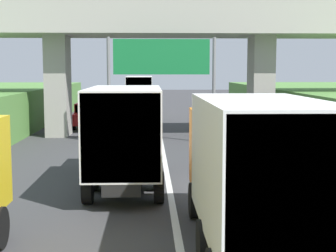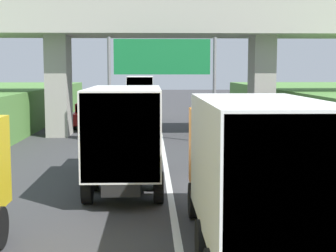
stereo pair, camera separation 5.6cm
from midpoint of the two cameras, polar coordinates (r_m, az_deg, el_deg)
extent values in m
cube|color=white|center=(25.55, -0.67, -2.67)|extent=(0.20, 85.85, 0.01)
cube|color=#ADA89E|center=(31.07, -0.96, 11.16)|extent=(40.00, 4.80, 1.10)
cube|color=#ADA89E|center=(28.98, -0.87, 13.70)|extent=(40.00, 0.36, 1.10)
cube|color=#ADA89E|center=(33.39, -1.05, 12.73)|extent=(40.00, 0.36, 1.10)
cube|color=#9F9A91|center=(31.47, -12.36, 4.43)|extent=(1.30, 2.20, 6.07)
cube|color=#9F9A91|center=(31.73, 10.37, 4.48)|extent=(1.30, 2.20, 6.07)
cylinder|color=slate|center=(27.51, -6.75, 3.96)|extent=(0.18, 0.18, 5.77)
cylinder|color=slate|center=(27.64, 5.14, 3.99)|extent=(0.18, 0.18, 5.77)
cube|color=#167238|center=(27.41, -0.80, 7.83)|extent=(5.20, 0.12, 1.90)
cube|color=white|center=(27.40, -0.80, 7.83)|extent=(4.89, 0.01, 1.67)
cube|color=black|center=(46.92, -3.26, 2.25)|extent=(1.10, 7.30, 0.36)
cube|color=#B2B5B7|center=(49.44, -3.21, 3.89)|extent=(2.10, 2.10, 2.10)
cube|color=#2D3842|center=(50.45, -3.19, 4.28)|extent=(1.89, 0.06, 0.90)
cube|color=silver|center=(45.78, -3.30, 4.00)|extent=(2.30, 5.20, 2.60)
cube|color=#A8A8A4|center=(43.21, -3.36, 3.86)|extent=(2.21, 0.04, 2.50)
cylinder|color=black|center=(49.55, -4.32, 2.25)|extent=(0.30, 0.96, 0.96)
cylinder|color=black|center=(49.51, -2.08, 2.26)|extent=(0.30, 0.96, 0.96)
cylinder|color=black|center=(44.49, -4.70, 1.78)|extent=(0.30, 0.96, 0.96)
cylinder|color=black|center=(44.45, -1.94, 1.80)|extent=(0.30, 0.96, 0.96)
cylinder|color=black|center=(46.18, -4.60, 1.95)|extent=(0.30, 0.96, 0.96)
cylinder|color=black|center=(46.13, -1.95, 1.96)|extent=(0.30, 0.96, 0.96)
cube|color=black|center=(11.51, 9.01, -10.67)|extent=(1.10, 7.30, 0.36)
cube|color=orange|center=(13.73, 7.01, -2.59)|extent=(2.10, 2.10, 2.10)
cube|color=#2D3842|center=(14.69, 6.40, -0.82)|extent=(1.89, 0.06, 0.90)
cube|color=silver|center=(10.15, 10.30, -4.38)|extent=(2.30, 5.20, 2.60)
cube|color=#A8A8A4|center=(7.71, 14.46, -7.91)|extent=(2.21, 0.04, 2.50)
cylinder|color=black|center=(13.90, 2.94, -8.38)|extent=(0.30, 0.96, 0.96)
cylinder|color=black|center=(14.20, 10.84, -8.17)|extent=(0.30, 0.96, 0.96)
cylinder|color=black|center=(10.66, 4.04, -13.02)|extent=(0.30, 0.96, 0.96)
cylinder|color=black|center=(11.09, 15.37, -12.46)|extent=(0.30, 0.96, 0.96)
cube|color=black|center=(17.76, -4.76, -4.55)|extent=(1.10, 7.30, 0.36)
cube|color=black|center=(20.15, -4.46, 0.29)|extent=(2.10, 2.10, 2.10)
cube|color=#2D3842|center=(21.14, -4.36, 1.39)|extent=(1.89, 0.06, 0.90)
cube|color=silver|center=(16.50, -4.97, -0.19)|extent=(2.30, 5.20, 2.60)
cube|color=#A8A8A4|center=(13.94, -5.49, -1.40)|extent=(2.21, 0.04, 2.50)
cylinder|color=black|center=(20.41, -7.15, -3.66)|extent=(0.30, 0.96, 0.96)
cylinder|color=black|center=(20.33, -1.69, -3.65)|extent=(0.30, 0.96, 0.96)
cylinder|color=black|center=(15.47, -9.16, -6.93)|extent=(0.30, 0.96, 0.96)
cylinder|color=black|center=(15.36, -1.16, -6.95)|extent=(0.30, 0.96, 0.96)
cylinder|color=black|center=(17.11, -8.48, -5.63)|extent=(0.30, 0.96, 0.96)
cylinder|color=black|center=(17.01, -1.26, -5.64)|extent=(0.30, 0.96, 0.96)
cube|color=#236B38|center=(34.64, 7.12, 0.82)|extent=(1.76, 4.10, 0.76)
cube|color=#236B38|center=(34.44, 7.17, 1.96)|extent=(1.56, 1.90, 0.64)
cube|color=#2D3842|center=(33.53, 7.43, 1.84)|extent=(1.44, 0.06, 0.54)
cylinder|color=black|center=(35.81, 5.49, 0.41)|extent=(0.22, 0.64, 0.64)
cylinder|color=black|center=(36.07, 8.07, 0.42)|extent=(0.22, 0.64, 0.64)
cylinder|color=black|center=(33.31, 6.07, -0.04)|extent=(0.22, 0.64, 0.64)
cylinder|color=black|center=(33.58, 8.84, -0.03)|extent=(0.22, 0.64, 0.64)
cube|color=red|center=(35.63, -9.08, 0.94)|extent=(1.76, 4.10, 0.76)
cube|color=red|center=(35.43, -9.13, 2.05)|extent=(1.56, 1.90, 0.64)
cube|color=#2D3842|center=(34.52, -9.31, 1.93)|extent=(1.44, 0.06, 0.54)
cylinder|color=black|center=(37.03, -10.09, 0.54)|extent=(0.22, 0.64, 0.64)
cylinder|color=black|center=(36.84, -7.57, 0.55)|extent=(0.22, 0.64, 0.64)
cylinder|color=black|center=(34.53, -10.67, 0.11)|extent=(0.22, 0.64, 0.64)
cylinder|color=black|center=(34.32, -7.96, 0.12)|extent=(0.22, 0.64, 0.64)
cylinder|color=orange|center=(23.16, 16.37, -2.75)|extent=(0.56, 0.56, 0.90)
cylinder|color=white|center=(23.15, 16.38, -2.58)|extent=(0.57, 0.57, 0.12)
cylinder|color=orange|center=(27.48, 13.47, -1.27)|extent=(0.56, 0.56, 0.90)
cylinder|color=white|center=(27.47, 13.48, -1.12)|extent=(0.57, 0.57, 0.12)
cylinder|color=orange|center=(31.80, 10.87, -0.19)|extent=(0.56, 0.56, 0.90)
cylinder|color=white|center=(31.80, 10.87, -0.06)|extent=(0.57, 0.57, 0.12)
camera|label=1|loc=(0.03, -90.09, -0.01)|focal=53.97mm
camera|label=2|loc=(0.03, 89.91, 0.01)|focal=53.97mm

